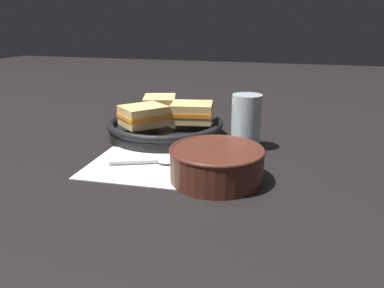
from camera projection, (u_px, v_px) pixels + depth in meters
ground_plane at (165, 164)px, 0.76m from camera, size 4.00×4.00×0.00m
napkin at (144, 165)px, 0.75m from camera, size 0.23×0.20×0.00m
soup_bowl at (217, 162)px, 0.67m from camera, size 0.17×0.17×0.06m
spoon at (161, 161)px, 0.75m from camera, size 0.14×0.07×0.01m
skillet at (165, 127)px, 0.94m from camera, size 0.29×0.39×0.04m
sandwich_near_left at (160, 105)px, 0.99m from camera, size 0.11×0.12×0.05m
sandwich_near_right at (143, 116)px, 0.88m from camera, size 0.13×0.13×0.05m
sandwich_far_left at (192, 112)px, 0.91m from camera, size 0.11×0.10×0.05m
drinking_glass at (246, 122)px, 0.83m from camera, size 0.07×0.07×0.12m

